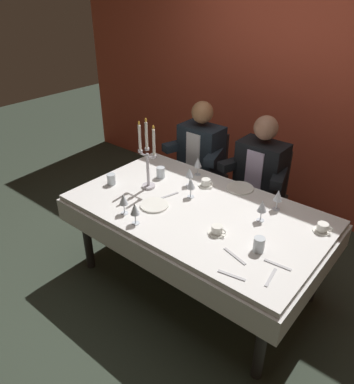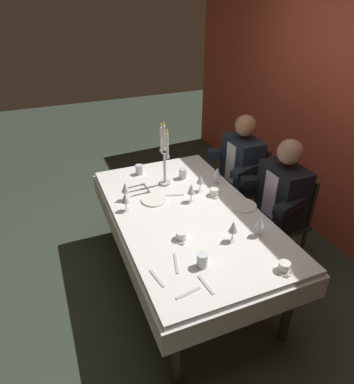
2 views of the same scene
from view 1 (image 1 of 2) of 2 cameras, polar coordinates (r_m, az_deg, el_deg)
name	(u,v)px [view 1 (image 1 of 2)]	position (r m, az deg, el deg)	size (l,w,h in m)	color
ground_plane	(194,281)	(3.27, 2.66, -13.44)	(12.00, 12.00, 0.00)	#303A2D
back_wall	(302,84)	(3.95, 18.46, 15.38)	(6.00, 0.12, 2.70)	#BC462F
dining_table	(196,221)	(2.88, 2.94, -4.37)	(1.94, 1.14, 0.74)	white
candelabra	(148,160)	(2.98, -4.51, 4.83)	(0.19, 0.11, 0.59)	silver
dinner_plate_0	(240,188)	(3.10, 9.59, 0.61)	(0.22, 0.22, 0.01)	white
dinner_plate_1	(154,205)	(2.83, -3.46, -2.02)	(0.22, 0.22, 0.01)	white
wine_glass_0	(124,200)	(2.71, -8.14, -1.18)	(0.07, 0.07, 0.16)	silver
wine_glass_1	(278,196)	(2.82, 15.14, -0.60)	(0.07, 0.07, 0.16)	silver
wine_glass_2	(262,207)	(2.67, 12.83, -2.20)	(0.07, 0.07, 0.16)	silver
wine_glass_3	(189,173)	(3.06, 1.91, 2.93)	(0.07, 0.07, 0.16)	silver
wine_glass_4	(191,184)	(2.89, 2.13, 1.25)	(0.07, 0.07, 0.16)	silver
wine_glass_5	(135,209)	(2.58, -6.45, -2.64)	(0.07, 0.07, 0.16)	silver
wine_glass_6	(198,163)	(3.23, 3.21, 4.47)	(0.07, 0.07, 0.16)	silver
water_tumbler_0	(259,244)	(2.41, 12.38, -7.80)	(0.07, 0.07, 0.10)	silver
water_tumbler_1	(161,172)	(3.21, -2.51, 2.99)	(0.07, 0.07, 0.10)	silver
water_tumbler_2	(111,179)	(3.15, -9.98, 1.93)	(0.07, 0.07, 0.09)	silver
coffee_cup_0	(217,230)	(2.53, 6.13, -5.80)	(0.13, 0.12, 0.06)	white
coffee_cup_1	(206,183)	(3.09, 4.44, 1.38)	(0.13, 0.12, 0.06)	white
coffee_cup_2	(323,228)	(2.72, 21.29, -5.12)	(0.13, 0.12, 0.06)	white
spoon_0	(271,277)	(2.26, 14.10, -12.49)	(0.17, 0.02, 0.01)	#B7B7BC
spoon_1	(278,265)	(2.36, 15.06, -10.67)	(0.17, 0.02, 0.01)	#B7B7BC
spoon_2	(232,275)	(2.23, 8.31, -12.47)	(0.17, 0.02, 0.01)	#B7B7BC
fork_3	(169,196)	(2.95, -1.19, -0.54)	(0.17, 0.02, 0.01)	#B7B7BC
knife_4	(235,256)	(2.37, 8.77, -9.62)	(0.19, 0.02, 0.01)	#B7B7BC
seated_diner_0	(201,151)	(3.77, 3.74, 6.26)	(0.63, 0.48, 1.24)	#272525
seated_diner_1	(261,170)	(3.46, 12.69, 3.31)	(0.63, 0.48, 1.24)	#272525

